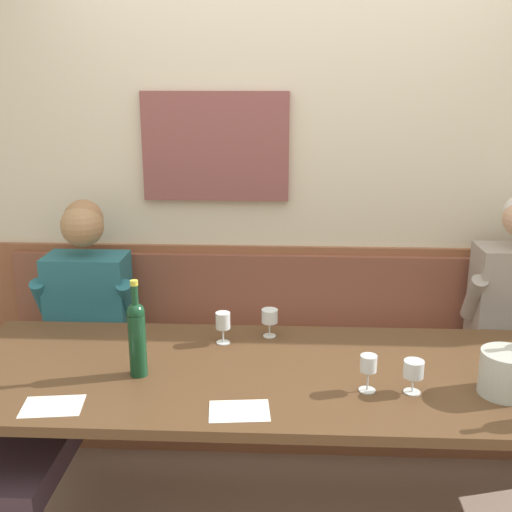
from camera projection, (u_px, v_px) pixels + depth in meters
The scene contains 13 objects.
room_wall_back at pixel (289, 166), 3.24m from camera, with size 6.80×0.12×2.80m.
wood_wainscot_panel at pixel (287, 331), 3.44m from camera, with size 6.80×0.03×0.98m, color brown.
wall_bench at pixel (287, 383), 3.30m from camera, with size 2.98×0.42×0.94m.
dining_table at pixel (288, 385), 2.47m from camera, with size 2.68×0.91×0.73m.
person_left_seat at pixel (66, 353), 2.88m from camera, with size 0.52×1.38×1.26m.
ice_bucket at pixel (506, 373), 2.25m from camera, with size 0.19×0.19×0.16m, color #B5BCB6.
wine_bottle_clear_water at pixel (137, 336), 2.37m from camera, with size 0.07×0.07×0.39m.
wine_glass_center_rear at pixel (270, 318), 2.75m from camera, with size 0.07×0.07×0.13m.
wine_glass_left_end at pixel (413, 371), 2.26m from camera, with size 0.07×0.07×0.13m.
wine_glass_right_end at pixel (223, 322), 2.68m from camera, with size 0.06×0.06×0.14m.
wine_glass_mid_left at pixel (368, 366), 2.27m from camera, with size 0.06×0.06×0.14m.
tasting_sheet_left_guest at pixel (239, 411), 2.15m from camera, with size 0.21×0.15×0.00m, color white.
tasting_sheet_right_guest at pixel (52, 406), 2.18m from camera, with size 0.21×0.15×0.00m, color white.
Camera 1 is at (-0.02, -2.16, 1.85)m, focal length 43.47 mm.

